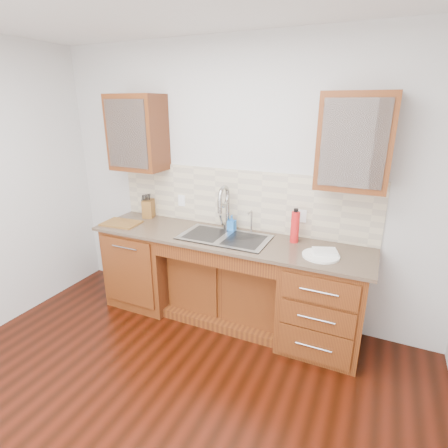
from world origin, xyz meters
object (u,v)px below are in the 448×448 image
at_px(soap_bottle, 232,223).
at_px(knife_block, 149,208).
at_px(cutting_board, 121,223).
at_px(plate, 321,256).
at_px(water_bottle, 295,227).

distance_m(soap_bottle, knife_block, 1.02).
relative_size(soap_bottle, cutting_board, 0.43).
relative_size(plate, knife_block, 1.58).
distance_m(knife_block, cutting_board, 0.37).
height_order(water_bottle, cutting_board, water_bottle).
bearing_deg(plate, cutting_board, -179.09).
xyz_separation_m(plate, cutting_board, (-2.06, -0.03, -0.00)).
bearing_deg(soap_bottle, water_bottle, -0.57).
relative_size(soap_bottle, knife_block, 0.83).
distance_m(plate, knife_block, 1.96).
bearing_deg(water_bottle, plate, -38.83).
xyz_separation_m(soap_bottle, water_bottle, (0.64, -0.03, 0.06)).
height_order(water_bottle, plate, water_bottle).
height_order(soap_bottle, cutting_board, soap_bottle).
xyz_separation_m(plate, knife_block, (-1.94, 0.30, 0.09)).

